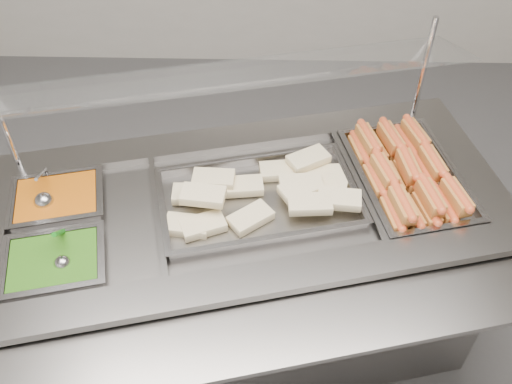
{
  "coord_description": "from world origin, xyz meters",
  "views": [
    {
      "loc": [
        0.06,
        -0.98,
        2.18
      ],
      "look_at": [
        0.03,
        0.33,
        0.86
      ],
      "focal_mm": 40.0,
      "sensor_mm": 36.0,
      "label": 1
    }
  ],
  "objects_px": {
    "pan_hotdogs": "(406,182)",
    "serving_spoon": "(62,258)",
    "pan_wraps": "(259,201)",
    "ladle": "(44,200)",
    "sneeze_guard": "(228,77)",
    "steam_counter": "(244,275)"
  },
  "relations": [
    {
      "from": "serving_spoon",
      "to": "pan_wraps",
      "type": "bearing_deg",
      "value": 25.91
    },
    {
      "from": "sneeze_guard",
      "to": "ladle",
      "type": "xyz_separation_m",
      "value": [
        -0.6,
        -0.23,
        -0.33
      ]
    },
    {
      "from": "pan_wraps",
      "to": "serving_spoon",
      "type": "height_order",
      "value": "serving_spoon"
    },
    {
      "from": "ladle",
      "to": "pan_wraps",
      "type": "bearing_deg",
      "value": 3.45
    },
    {
      "from": "steam_counter",
      "to": "pan_wraps",
      "type": "xyz_separation_m",
      "value": [
        0.05,
        0.01,
        0.39
      ]
    },
    {
      "from": "sneeze_guard",
      "to": "pan_wraps",
      "type": "distance_m",
      "value": 0.42
    },
    {
      "from": "steam_counter",
      "to": "pan_wraps",
      "type": "bearing_deg",
      "value": 13.39
    },
    {
      "from": "sneeze_guard",
      "to": "pan_hotdogs",
      "type": "height_order",
      "value": "sneeze_guard"
    },
    {
      "from": "pan_wraps",
      "to": "serving_spoon",
      "type": "xyz_separation_m",
      "value": [
        -0.58,
        -0.28,
        0.03
      ]
    },
    {
      "from": "pan_hotdogs",
      "to": "serving_spoon",
      "type": "xyz_separation_m",
      "value": [
        -1.09,
        -0.4,
        0.05
      ]
    },
    {
      "from": "sneeze_guard",
      "to": "ladle",
      "type": "relative_size",
      "value": 8.7
    },
    {
      "from": "pan_hotdogs",
      "to": "ladle",
      "type": "bearing_deg",
      "value": -172.3
    },
    {
      "from": "pan_hotdogs",
      "to": "pan_wraps",
      "type": "xyz_separation_m",
      "value": [
        -0.51,
        -0.12,
        0.01
      ]
    },
    {
      "from": "pan_hotdogs",
      "to": "ladle",
      "type": "xyz_separation_m",
      "value": [
        -1.21,
        -0.16,
        0.05
      ]
    },
    {
      "from": "ladle",
      "to": "steam_counter",
      "type": "bearing_deg",
      "value": 2.59
    },
    {
      "from": "sneeze_guard",
      "to": "pan_wraps",
      "type": "xyz_separation_m",
      "value": [
        0.1,
        -0.18,
        -0.36
      ]
    },
    {
      "from": "pan_hotdogs",
      "to": "serving_spoon",
      "type": "height_order",
      "value": "serving_spoon"
    },
    {
      "from": "serving_spoon",
      "to": "ladle",
      "type": "bearing_deg",
      "value": 117.4
    },
    {
      "from": "sneeze_guard",
      "to": "pan_hotdogs",
      "type": "distance_m",
      "value": 0.72
    },
    {
      "from": "steam_counter",
      "to": "ladle",
      "type": "distance_m",
      "value": 0.78
    },
    {
      "from": "sneeze_guard",
      "to": "ladle",
      "type": "distance_m",
      "value": 0.72
    },
    {
      "from": "sneeze_guard",
      "to": "serving_spoon",
      "type": "height_order",
      "value": "sneeze_guard"
    }
  ]
}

